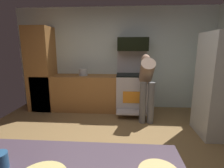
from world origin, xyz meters
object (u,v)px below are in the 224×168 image
object	(u,v)px
microwave	(133,44)
person_cook	(147,82)
oven_range	(132,91)
stock_pot	(83,72)

from	to	relation	value
microwave	person_cook	bearing A→B (deg)	-65.78
oven_range	person_cook	xyz separation A→B (m)	(0.29, -0.55, 0.37)
person_cook	microwave	bearing A→B (deg)	114.22
microwave	stock_pot	bearing A→B (deg)	-176.28
oven_range	person_cook	bearing A→B (deg)	-62.29
person_cook	stock_pot	world-z (taller)	person_cook
oven_range	microwave	size ratio (longest dim) A/B	2.05
stock_pot	microwave	bearing A→B (deg)	3.72
oven_range	microwave	xyz separation A→B (m)	(0.00, 0.09, 1.17)
oven_range	microwave	distance (m)	1.17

